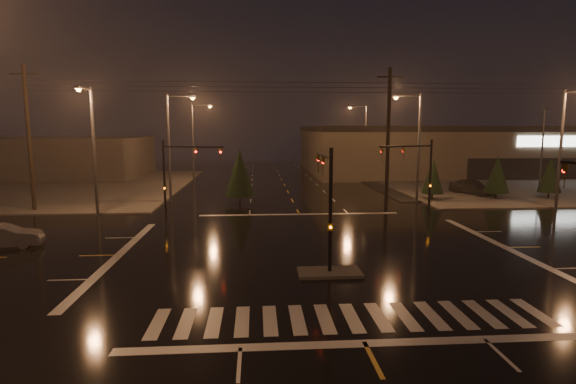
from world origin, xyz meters
name	(u,v)px	position (x,y,z in m)	size (l,w,h in m)	color
ground	(318,251)	(0.00, 0.00, 0.00)	(140.00, 140.00, 0.00)	black
sidewalk_ne	(520,182)	(30.00, 30.00, 0.06)	(36.00, 36.00, 0.12)	#44413C
sidewalk_nw	(30,187)	(-30.00, 30.00, 0.06)	(36.00, 36.00, 0.12)	#44413C
median_island	(330,272)	(0.00, -4.00, 0.07)	(3.00, 1.60, 0.15)	#44413C
crosswalk	(352,318)	(0.00, -9.00, 0.01)	(15.00, 2.60, 0.01)	beige
stop_bar_near	(365,343)	(0.00, -11.00, 0.01)	(16.00, 0.50, 0.01)	beige
stop_bar_far	(299,214)	(0.00, 11.00, 0.01)	(16.00, 0.50, 0.01)	beige
parking_lot	(568,184)	(35.00, 28.00, 0.04)	(50.00, 24.00, 0.08)	black
retail_building	(493,147)	(35.00, 45.99, 3.84)	(60.20, 28.30, 7.20)	brown
commercial_block	(34,157)	(-35.00, 42.00, 2.80)	(30.00, 18.00, 5.60)	#453F3C
signal_mast_median	(327,193)	(0.00, -3.07, 3.75)	(0.25, 4.59, 6.00)	black
signal_mast_ne	(420,168)	(9.50, 10.14, 3.79)	(4.84, 1.86, 6.00)	black
signal_mast_nw	(176,169)	(-9.50, 10.14, 3.79)	(4.84, 1.86, 6.00)	black
streetlight_1	(172,140)	(-11.18, 18.00, 5.80)	(2.77, 0.32, 10.00)	#38383A
streetlight_2	(195,137)	(-11.18, 34.00, 5.80)	(2.77, 0.32, 10.00)	#38383A
streetlight_3	(416,140)	(11.18, 16.00, 5.80)	(2.77, 0.32, 10.00)	#38383A
streetlight_4	(364,136)	(11.18, 36.00, 5.80)	(2.77, 0.32, 10.00)	#38383A
streetlight_5	(92,142)	(-16.00, 11.18, 5.80)	(0.32, 2.77, 10.00)	#38383A
streetlight_6	(564,141)	(22.00, 11.18, 5.80)	(0.32, 2.77, 10.00)	#38383A
utility_pole_0	(29,137)	(-22.00, 14.00, 6.13)	(2.20, 0.32, 12.00)	black
utility_pole_1	(388,137)	(8.00, 14.00, 6.13)	(2.20, 0.32, 12.00)	black
conifer_0	(433,176)	(13.46, 17.21, 2.31)	(2.06, 2.06, 3.93)	black
conifer_1	(497,174)	(19.81, 17.17, 2.49)	(2.30, 2.30, 4.29)	black
conifer_2	(550,175)	(25.05, 17.01, 2.37)	(2.15, 2.15, 4.05)	black
conifer_3	(240,173)	(-4.95, 16.72, 2.85)	(2.75, 2.75, 5.00)	black
car_parked	(472,187)	(19.02, 20.43, 0.83)	(1.96, 4.88, 1.66)	black
car_crossing	(2,236)	(-18.13, 1.97, 0.70)	(1.48, 4.24, 1.40)	#57585E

